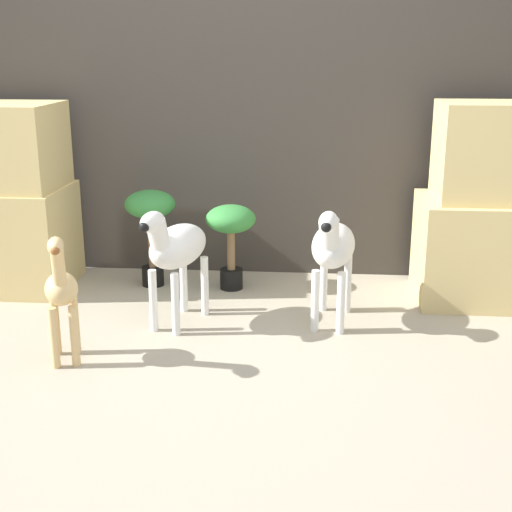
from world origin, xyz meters
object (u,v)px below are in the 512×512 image
(zebra_right, at_px, (333,247))
(potted_palm_front, at_px, (150,214))
(zebra_left, at_px, (176,248))
(potted_palm_back, at_px, (231,228))
(giraffe_figurine, at_px, (61,292))

(zebra_right, distance_m, potted_palm_front, 1.15)
(zebra_left, height_order, potted_palm_front, zebra_left)
(potted_palm_front, distance_m, potted_palm_back, 0.47)
(zebra_left, relative_size, giraffe_figurine, 1.02)
(zebra_right, relative_size, zebra_left, 1.00)
(zebra_left, relative_size, potted_palm_front, 1.10)
(zebra_right, distance_m, potted_palm_back, 0.75)
(potted_palm_front, bearing_deg, zebra_right, -26.53)
(zebra_left, bearing_deg, potted_palm_back, 70.16)
(zebra_left, xyz_separation_m, giraffe_figurine, (-0.41, -0.49, -0.07))
(giraffe_figurine, xyz_separation_m, potted_palm_back, (0.62, 1.06, 0.03))
(giraffe_figurine, distance_m, potted_palm_back, 1.22)
(giraffe_figurine, xyz_separation_m, potted_palm_front, (0.15, 1.08, 0.10))
(zebra_right, height_order, giraffe_figurine, zebra_right)
(potted_palm_front, bearing_deg, zebra_left, -66.27)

